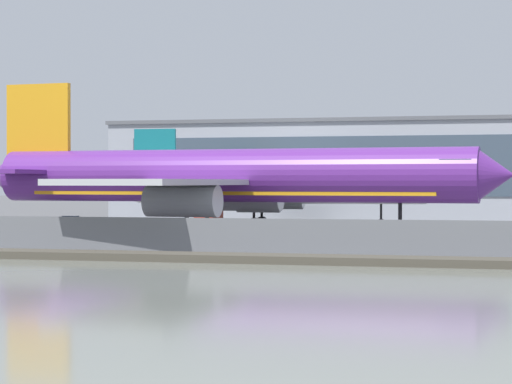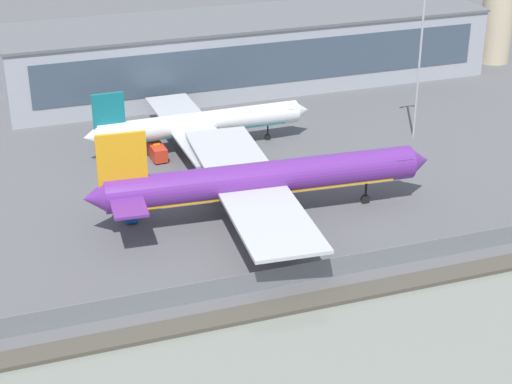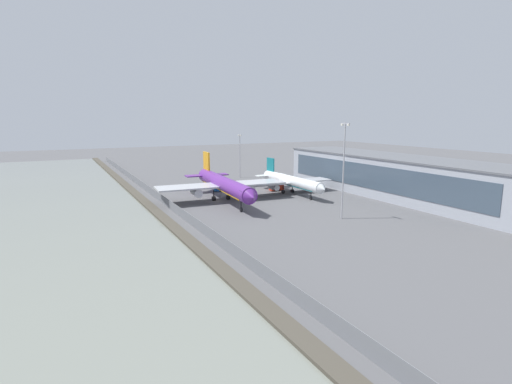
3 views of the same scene
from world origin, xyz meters
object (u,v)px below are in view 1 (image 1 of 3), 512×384
Objects in this scene: cargo_jet_purple at (222,178)px; passenger_jet_white_teal at (273,189)px; ops_van at (209,215)px; baggage_tug at (68,226)px.

cargo_jet_purple is 1.29× the size of passenger_jet_white_teal.
ops_van is (-7.08, -1.66, -3.01)m from passenger_jet_white_teal.
baggage_tug is 20.76m from ops_van.
baggage_tug is at bearing 163.49° from cargo_jet_purple.
ops_van is at bearing 109.39° from cargo_jet_purple.
passenger_jet_white_teal is at bearing 93.04° from cargo_jet_purple.
baggage_tug is (-15.31, -20.71, -3.48)m from passenger_jet_white_teal.
ops_van reaches higher than baggage_tug.
ops_van is at bearing -166.84° from passenger_jet_white_teal.
ops_van is at bearing 66.65° from baggage_tug.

